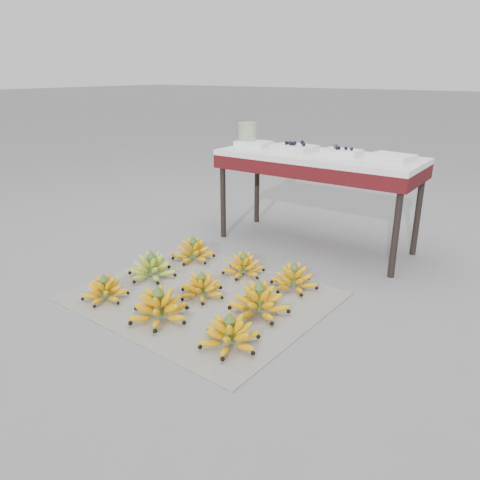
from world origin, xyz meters
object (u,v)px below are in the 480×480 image
Objects in this scene: tray_far_left at (253,144)px; bunch_mid_right at (259,302)px; bunch_front_center at (159,308)px; tray_left at (295,148)px; tray_right at (341,152)px; bunch_back_right at (294,279)px; bunch_front_right at (230,334)px; bunch_back_left at (193,252)px; bunch_mid_left at (152,268)px; bunch_front_left at (105,290)px; glass_jar at (247,134)px; vendor_table at (318,165)px; bunch_back_center at (243,266)px; bunch_mid_center at (202,288)px; tray_far_right at (392,157)px; newspaper_mat at (203,296)px.

bunch_mid_right is at bearing -54.89° from tray_far_left.
bunch_front_center is 1.49m from tray_left.
bunch_back_right is at bearing -83.49° from tray_right.
bunch_back_right is at bearing 65.12° from bunch_mid_right.
tray_left is at bearing -4.86° from tray_far_left.
bunch_front_right is 1.03m from bunch_back_left.
bunch_mid_left is 0.75m from bunch_mid_right.
glass_jar is at bearing 68.48° from bunch_front_left.
tray_right is (-0.14, 1.39, 0.59)m from bunch_front_right.
tray_far_left is (-0.52, 0.02, 0.09)m from vendor_table.
glass_jar is (-0.81, 1.08, 0.65)m from bunch_mid_right.
bunch_mid_right is 1.31× the size of bunch_back_right.
bunch_back_center is 0.87m from vendor_table.
bunch_mid_left reaches higher than bunch_back_right.
tray_left is (0.35, -0.03, 0.00)m from tray_far_left.
vendor_table is at bearing 93.60° from bunch_mid_center.
bunch_front_left is 1.33× the size of tray_right.
bunch_back_center is at bearing -60.00° from tray_far_left.
tray_far_right is at bearing 75.86° from bunch_front_center.
tray_far_left reaches higher than bunch_front_left.
tray_far_left is at bearing 125.30° from bunch_back_right.
bunch_mid_right is (0.36, 0.33, 0.00)m from bunch_front_center.
tray_far_right reaches higher than bunch_mid_center.
bunch_mid_right is 1.69× the size of tray_right.
bunch_front_right is at bearing -59.86° from tray_far_left.
bunch_front_left is 1.33× the size of tray_far_left.
tray_far_right is (0.19, 1.39, 0.59)m from bunch_front_right.
bunch_back_right is at bearing 18.63° from bunch_front_left.
bunch_mid_left is at bearing -132.84° from tray_far_right.
bunch_mid_left is (-0.80, 0.32, 0.00)m from bunch_front_right.
tray_far_left is (-0.00, 1.40, 0.60)m from bunch_front_left.
bunch_mid_left is at bearing 177.35° from newspaper_mat.
newspaper_mat is at bearing 98.70° from bunch_mid_center.
tray_far_left reaches higher than bunch_mid_left.
bunch_back_left is at bearing 135.90° from newspaper_mat.
bunch_back_center is 0.23× the size of vendor_table.
vendor_table is at bearing 34.30° from bunch_back_left.
tray_left reaches higher than bunch_mid_left.
bunch_front_right is 0.32m from bunch_mid_right.
bunch_front_center is 1.54m from tray_right.
bunch_mid_center is 1.22m from tray_left.
bunch_mid_right is 1.23m from tray_right.
vendor_table is (-0.23, 0.69, 0.50)m from bunch_back_right.
newspaper_mat is 0.51m from bunch_front_right.
bunch_back_left is 1.25× the size of tray_far_right.
bunch_back_left is 2.10× the size of glass_jar.
bunch_back_center is (-0.33, 0.35, -0.01)m from bunch_mid_right.
vendor_table is at bearing 83.43° from newspaper_mat.
bunch_mid_left is 2.02× the size of glass_jar.
bunch_front_right reaches higher than bunch_back_center.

